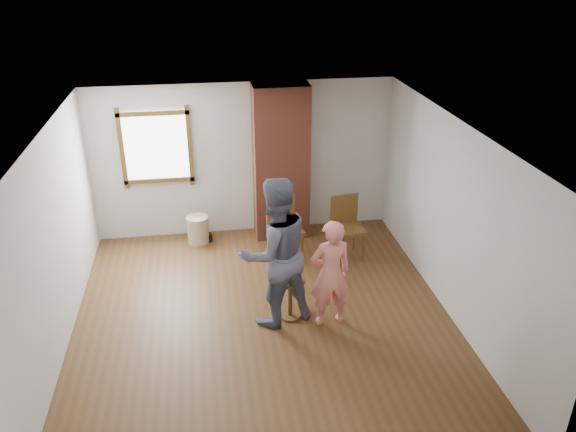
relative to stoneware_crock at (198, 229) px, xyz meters
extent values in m
plane|color=brown|center=(0.83, -2.40, -0.23)|extent=(5.50, 5.50, 0.00)
cube|color=silver|center=(0.83, 0.35, 1.07)|extent=(5.00, 0.04, 2.60)
cube|color=silver|center=(-1.67, -2.40, 1.07)|extent=(0.04, 5.50, 2.60)
cube|color=silver|center=(3.33, -2.40, 1.07)|extent=(0.04, 5.50, 2.60)
cube|color=white|center=(0.83, -2.40, 2.37)|extent=(5.00, 5.50, 0.04)
cube|color=brown|center=(-0.57, 0.31, 1.37)|extent=(1.14, 0.06, 1.34)
cube|color=white|center=(-0.57, 0.33, 1.37)|extent=(1.00, 0.02, 1.20)
cube|color=#A3533A|center=(1.43, 0.10, 1.07)|extent=(0.90, 0.50, 2.60)
cylinder|color=#CAB492|center=(0.00, 0.00, 0.00)|extent=(0.48, 0.48, 0.47)
cylinder|color=black|center=(0.16, 0.00, -0.16)|extent=(0.15, 0.15, 0.14)
cube|color=brown|center=(1.37, -0.80, 0.27)|extent=(0.58, 0.58, 0.06)
cylinder|color=brown|center=(1.23, -1.03, 0.02)|extent=(0.05, 0.05, 0.51)
cylinder|color=brown|center=(1.61, -0.94, 0.02)|extent=(0.05, 0.05, 0.51)
cylinder|color=brown|center=(1.14, -0.66, 0.02)|extent=(0.05, 0.05, 0.51)
cylinder|color=brown|center=(1.51, -0.57, 0.02)|extent=(0.05, 0.05, 0.51)
cube|color=brown|center=(1.32, -0.59, 0.53)|extent=(0.47, 0.16, 0.51)
cube|color=brown|center=(2.34, -0.89, 0.27)|extent=(0.52, 0.52, 0.06)
cylinder|color=brown|center=(2.18, -1.10, 0.02)|extent=(0.04, 0.04, 0.50)
cylinder|color=brown|center=(2.55, -1.06, 0.02)|extent=(0.04, 0.04, 0.50)
cylinder|color=brown|center=(2.13, -0.73, 0.02)|extent=(0.04, 0.04, 0.50)
cylinder|color=brown|center=(2.51, -0.68, 0.02)|extent=(0.04, 0.04, 0.50)
cube|color=brown|center=(2.32, -0.68, 0.52)|extent=(0.47, 0.10, 0.50)
cylinder|color=brown|center=(1.19, -2.35, 0.35)|extent=(0.40, 0.40, 0.04)
cylinder|color=brown|center=(1.19, -2.35, 0.06)|extent=(0.06, 0.06, 0.54)
cylinder|color=brown|center=(1.19, -2.35, -0.22)|extent=(0.28, 0.28, 0.03)
cylinder|color=white|center=(1.19, -2.35, 0.37)|extent=(0.18, 0.18, 0.01)
cube|color=white|center=(1.20, -2.35, 0.40)|extent=(0.08, 0.07, 0.06)
imported|color=#141537|center=(0.99, -2.36, 0.78)|extent=(1.18, 1.05, 2.03)
imported|color=#FB897D|center=(1.67, -2.55, 0.52)|extent=(0.59, 0.42, 1.51)
camera|label=1|loc=(0.18, -8.52, 4.29)|focal=35.00mm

